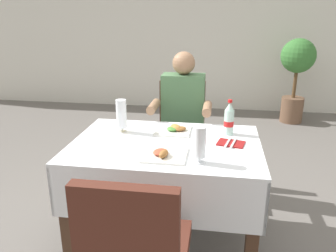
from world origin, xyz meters
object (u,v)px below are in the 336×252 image
beer_glass_left (200,145)px  plate_near_camera (164,154)px  potted_plant_corner (297,70)px  napkin_cutlery_set (231,143)px  chair_far_diner_seat (180,130)px  chair_near_camera_side (137,252)px  cola_bottle_primary (229,119)px  plate_far_diner (174,129)px  seated_diner_far (182,117)px  main_dining_table (166,166)px  beer_glass_middle (121,116)px

beer_glass_left → plate_near_camera: bearing=164.4°
beer_glass_left → potted_plant_corner: (1.18, 3.30, -0.09)m
napkin_cutlery_set → potted_plant_corner: potted_plant_corner is taller
chair_far_diner_seat → chair_near_camera_side: same height
chair_near_camera_side → cola_bottle_primary: (0.41, 1.05, 0.31)m
chair_near_camera_side → plate_far_diner: 1.06m
seated_diner_far → cola_bottle_primary: 0.64m
plate_far_diner → cola_bottle_primary: bearing=0.8°
chair_far_diner_seat → cola_bottle_primary: cola_bottle_primary is taller
napkin_cutlery_set → chair_near_camera_side: bearing=-116.0°
main_dining_table → beer_glass_left: beer_glass_left is taller
main_dining_table → beer_glass_middle: 0.47m
cola_bottle_primary → plate_far_diner: bearing=-179.2°
chair_far_diner_seat → cola_bottle_primary: size_ratio=3.92×
beer_glass_left → cola_bottle_primary: cola_bottle_primary is taller
seated_diner_far → chair_near_camera_side: bearing=-91.1°
chair_far_diner_seat → potted_plant_corner: bearing=57.1°
plate_near_camera → napkin_cutlery_set: (0.40, 0.26, -0.01)m
beer_glass_middle → cola_bottle_primary: (0.75, 0.07, -0.01)m
chair_near_camera_side → plate_far_diner: size_ratio=3.90×
potted_plant_corner → chair_near_camera_side: bearing=-110.3°
beer_glass_left → napkin_cutlery_set: bearing=60.1°
chair_far_diner_seat → plate_near_camera: 1.07m
potted_plant_corner → plate_far_diner: bearing=-116.4°
plate_far_diner → cola_bottle_primary: cola_bottle_primary is taller
plate_far_diner → chair_far_diner_seat: bearing=92.7°
plate_near_camera → cola_bottle_primary: bearing=49.2°
chair_far_diner_seat → beer_glass_middle: size_ratio=4.12×
seated_diner_far → beer_glass_middle: seated_diner_far is taller
plate_near_camera → chair_far_diner_seat: bearing=91.4°
plate_far_diner → cola_bottle_primary: size_ratio=1.00×
chair_near_camera_side → main_dining_table: bearing=90.0°
napkin_cutlery_set → cola_bottle_primary: bearing=94.5°
seated_diner_far → cola_bottle_primary: bearing=-52.5°
plate_near_camera → cola_bottle_primary: 0.59m
beer_glass_middle → cola_bottle_primary: bearing=5.3°
chair_near_camera_side → beer_glass_middle: bearing=109.1°
beer_glass_left → chair_near_camera_side: bearing=-113.6°
chair_far_diner_seat → main_dining_table: bearing=-90.0°
beer_glass_left → potted_plant_corner: potted_plant_corner is taller
potted_plant_corner → main_dining_table: bearing=-115.2°
beer_glass_middle → chair_far_diner_seat: bearing=63.2°
chair_near_camera_side → plate_near_camera: bearing=87.6°
seated_diner_far → chair_far_diner_seat: bearing=105.4°
chair_far_diner_seat → napkin_cutlery_set: (0.42, -0.78, 0.21)m
chair_far_diner_seat → cola_bottle_primary: 0.79m
chair_far_diner_seat → beer_glass_middle: bearing=-116.8°
seated_diner_far → beer_glass_left: size_ratio=5.87×
main_dining_table → napkin_cutlery_set: bearing=5.6°
seated_diner_far → cola_bottle_primary: (0.38, -0.49, 0.15)m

